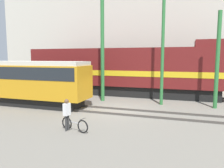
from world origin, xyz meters
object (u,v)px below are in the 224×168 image
(person, at_px, (67,112))
(utility_pole_left, at_px, (102,45))
(bicycle, at_px, (75,125))
(utility_pole_center, at_px, (163,41))
(utility_pole_right, at_px, (217,60))
(freight_locomotive, at_px, (124,71))
(streetcar, at_px, (30,80))

(person, distance_m, utility_pole_left, 8.78)
(bicycle, relative_size, utility_pole_center, 0.17)
(utility_pole_right, bearing_deg, freight_locomotive, 156.53)
(utility_pole_left, distance_m, utility_pole_right, 8.94)
(freight_locomotive, relative_size, streetcar, 2.02)
(streetcar, distance_m, utility_pole_right, 14.12)
(freight_locomotive, bearing_deg, utility_pole_center, -40.36)
(bicycle, bearing_deg, freight_locomotive, 92.87)
(freight_locomotive, xyz_separation_m, streetcar, (-5.66, -6.90, -0.45))
(freight_locomotive, xyz_separation_m, utility_pole_right, (7.95, -3.45, 1.08))
(freight_locomotive, relative_size, utility_pole_center, 1.94)
(bicycle, xyz_separation_m, utility_pole_left, (-1.48, 7.82, 4.39))
(streetcar, bearing_deg, bicycle, -35.06)
(utility_pole_center, bearing_deg, streetcar, -160.46)
(person, bearing_deg, streetcar, 142.80)
(streetcar, relative_size, utility_pole_left, 1.01)
(person, bearing_deg, utility_pole_center, 63.69)
(freight_locomotive, relative_size, bicycle, 11.42)
(freight_locomotive, bearing_deg, bicycle, -87.13)
(streetcar, bearing_deg, person, -37.20)
(freight_locomotive, height_order, person, freight_locomotive)
(utility_pole_left, xyz_separation_m, utility_pole_right, (8.86, -0.00, -1.22))
(freight_locomotive, relative_size, utility_pole_left, 2.04)
(bicycle, xyz_separation_m, utility_pole_right, (7.38, 7.82, 3.17))
(utility_pole_left, bearing_deg, freight_locomotive, 75.16)
(utility_pole_center, xyz_separation_m, utility_pole_right, (3.89, 0.00, -1.47))
(utility_pole_left, relative_size, utility_pole_center, 0.95)
(utility_pole_left, bearing_deg, streetcar, -143.98)
(utility_pole_left, distance_m, utility_pole_center, 4.98)
(bicycle, height_order, utility_pole_right, utility_pole_right)
(freight_locomotive, relative_size, utility_pole_right, 2.75)
(utility_pole_left, bearing_deg, bicycle, -79.29)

